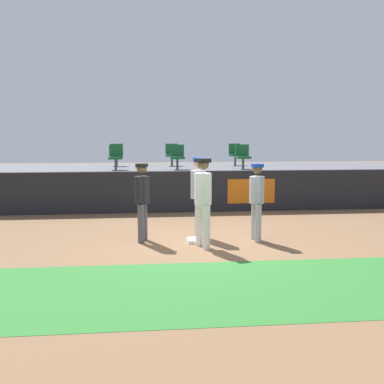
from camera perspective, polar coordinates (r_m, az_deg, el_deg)
ground_plane at (r=9.68m, az=0.62°, el=-6.75°), size 60.00×60.00×0.00m
grass_foreground_strip at (r=6.99m, az=3.32°, el=-12.32°), size 18.00×2.80×0.01m
first_base at (r=9.83m, az=0.60°, el=-6.30°), size 0.40×0.40×0.08m
player_fielder_home at (r=9.21m, az=1.44°, el=-0.57°), size 0.45×0.61×1.89m
player_runner_visitor at (r=10.13m, az=0.82°, el=0.09°), size 0.39×0.52×1.86m
player_coach_visitor at (r=9.90m, az=8.39°, el=-0.58°), size 0.34×0.49×1.74m
player_umpire at (r=9.80m, az=-6.47°, el=-0.60°), size 0.39×0.48×1.75m
field_wall at (r=13.64m, az=-1.30°, el=0.07°), size 18.00×0.26×1.27m
bleacher_platform at (r=16.18m, az=-2.07°, el=1.11°), size 18.00×4.80×1.22m
seat_front_left at (r=14.98m, az=-9.86°, el=4.65°), size 0.45×0.44×0.84m
seat_front_center at (r=14.98m, az=-1.93°, el=4.76°), size 0.48×0.44×0.84m
seat_front_right at (r=15.30m, az=6.60°, el=4.76°), size 0.47×0.44×0.84m
seat_back_center at (r=16.77m, az=-2.63°, el=5.02°), size 0.47×0.44×0.84m
seat_back_left at (r=16.78m, az=-9.75°, el=4.92°), size 0.47×0.44×0.84m
seat_back_right at (r=17.08m, az=5.59°, el=5.03°), size 0.44×0.44×0.84m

